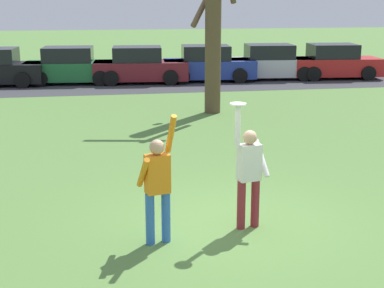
{
  "coord_description": "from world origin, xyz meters",
  "views": [
    {
      "loc": [
        -2.23,
        -8.91,
        3.71
      ],
      "look_at": [
        -0.54,
        0.76,
        1.21
      ],
      "focal_mm": 54.3,
      "sensor_mm": 36.0,
      "label": 1
    }
  ],
  "objects": [
    {
      "name": "ground_plane",
      "position": [
        0.0,
        0.0,
        0.0
      ],
      "size": [
        120.0,
        120.0,
        0.0
      ],
      "primitive_type": "plane",
      "color": "#567F3D"
    },
    {
      "name": "person_catcher",
      "position": [
        0.23,
        -0.22,
        0.98
      ],
      "size": [
        0.57,
        0.48,
        2.08
      ],
      "rotation": [
        0.0,
        0.0,
        -2.91
      ],
      "color": "maroon",
      "rests_on": "ground_plane"
    },
    {
      "name": "person_defender",
      "position": [
        -1.31,
        -0.58,
        0.98
      ],
      "size": [
        0.61,
        0.52,
        2.04
      ],
      "rotation": [
        0.0,
        0.0,
        0.23
      ],
      "color": "#3366B7",
      "rests_on": "ground_plane"
    },
    {
      "name": "frisbee_disc",
      "position": [
        0.01,
        -0.27,
        2.09
      ],
      "size": [
        0.25,
        0.25,
        0.02
      ],
      "primitive_type": "cylinder",
      "color": "white",
      "rests_on": "person_catcher"
    },
    {
      "name": "parked_car_green",
      "position": [
        -3.07,
        17.13,
        0.73
      ],
      "size": [
        4.24,
        2.31,
        1.59
      ],
      "rotation": [
        0.0,
        0.0,
        -0.08
      ],
      "color": "#1E6633",
      "rests_on": "ground_plane"
    },
    {
      "name": "parked_car_maroon",
      "position": [
        -0.08,
        16.78,
        0.73
      ],
      "size": [
        4.24,
        2.31,
        1.59
      ],
      "rotation": [
        0.0,
        0.0,
        -0.08
      ],
      "color": "maroon",
      "rests_on": "ground_plane"
    },
    {
      "name": "parked_car_blue",
      "position": [
        3.02,
        16.88,
        0.73
      ],
      "size": [
        4.24,
        2.31,
        1.59
      ],
      "rotation": [
        0.0,
        0.0,
        -0.08
      ],
      "color": "#233893",
      "rests_on": "ground_plane"
    },
    {
      "name": "parked_car_silver",
      "position": [
        6.03,
        16.98,
        0.73
      ],
      "size": [
        4.24,
        2.31,
        1.59
      ],
      "rotation": [
        0.0,
        0.0,
        -0.08
      ],
      "color": "#BCBCC1",
      "rests_on": "ground_plane"
    },
    {
      "name": "parked_car_red",
      "position": [
        8.99,
        16.68,
        0.73
      ],
      "size": [
        4.24,
        2.31,
        1.59
      ],
      "rotation": [
        0.0,
        0.0,
        -0.08
      ],
      "color": "red",
      "rests_on": "ground_plane"
    },
    {
      "name": "parking_strip",
      "position": [
        1.26,
        16.86,
        0.0
      ],
      "size": [
        24.1,
        6.4,
        0.01
      ],
      "primitive_type": "cube",
      "color": "#38383D",
      "rests_on": "ground_plane"
    },
    {
      "name": "bare_tree_tall",
      "position": [
        1.66,
        9.49,
        2.88
      ],
      "size": [
        2.17,
        2.13,
        5.78
      ],
      "color": "brown",
      "rests_on": "ground_plane"
    }
  ]
}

